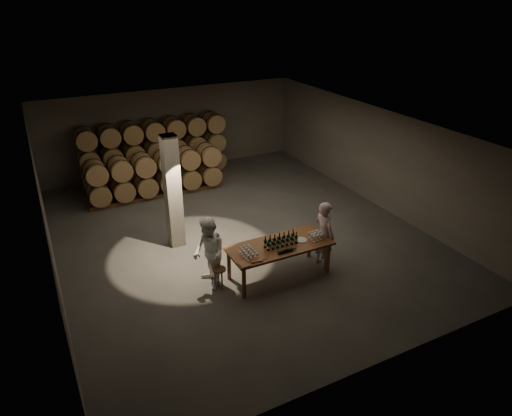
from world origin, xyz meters
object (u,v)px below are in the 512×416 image
stool (219,272)px  person_man (324,235)px  bottle_cluster (281,241)px  notebook_near (256,260)px  plate (301,240)px  tasting_table (279,248)px  person_woman (209,253)px

stool → person_man: 2.84m
bottle_cluster → notebook_near: bearing=-158.6°
bottle_cluster → plate: bottle_cluster is taller
plate → person_man: size_ratio=0.16×
tasting_table → person_woman: bearing=167.3°
tasting_table → person_man: (1.26, -0.09, 0.11)m
notebook_near → stool: size_ratio=0.49×
bottle_cluster → stool: size_ratio=1.59×
bottle_cluster → plate: size_ratio=2.87×
notebook_near → person_woman: 1.15m
notebook_near → plate: bearing=20.7°
person_woman → bottle_cluster: bearing=74.7°
tasting_table → person_woman: person_woman is taller
plate → stool: 2.19m
bottle_cluster → tasting_table: bearing=108.0°
tasting_table → stool: 1.59m
tasting_table → notebook_near: notebook_near is taller
notebook_near → person_man: (2.10, 0.29, -0.01)m
notebook_near → stool: (-0.69, 0.57, -0.47)m
stool → person_woman: size_ratio=0.30×
tasting_table → plate: plate is taller
tasting_table → person_woman: size_ratio=1.43×
bottle_cluster → notebook_near: (-0.85, -0.34, -0.10)m
plate → notebook_near: size_ratio=1.13×
tasting_table → stool: (-1.53, 0.20, -0.35)m
stool → person_woman: (-0.17, 0.19, 0.47)m
tasting_table → bottle_cluster: bearing=-72.0°
notebook_near → tasting_table: bearing=32.1°
plate → stool: (-2.12, 0.25, -0.47)m
bottle_cluster → notebook_near: bottle_cluster is taller
notebook_near → person_woman: person_woman is taller
tasting_table → bottle_cluster: bottle_cluster is taller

